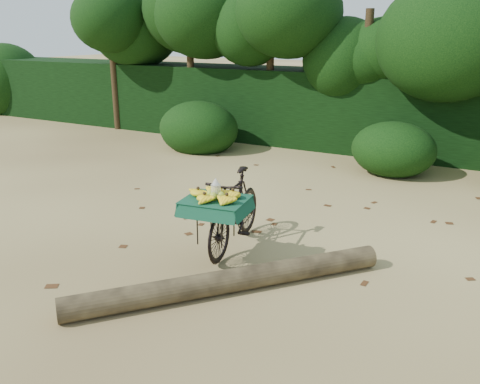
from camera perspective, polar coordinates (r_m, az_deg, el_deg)
The scene contains 7 objects.
ground at distance 7.11m, azimuth -3.30°, elevation -4.72°, with size 80.00×80.00×0.00m, color #CDBA6D.
vendor_bicycle at distance 6.49m, azimuth -0.70°, elevation -2.01°, with size 0.84×1.81×1.02m.
fallen_log at distance 5.57m, azimuth -1.07°, elevation -9.92°, with size 0.26×0.26×3.56m, color brown.
hedge_backdrop at distance 12.50m, azimuth 12.26°, elevation 9.02°, with size 26.00×1.80×1.80m, color black.
tree_row at distance 11.83m, azimuth 8.35°, elevation 14.12°, with size 14.50×2.00×4.00m, color black, non-canonical shape.
bush_clumps at distance 10.55m, azimuth 11.51°, elevation 5.01°, with size 8.80×1.70×0.90m, color black, non-canonical shape.
leaf_litter at distance 7.63m, azimuth -0.72°, elevation -3.05°, with size 7.00×7.30×0.01m, color #482913, non-canonical shape.
Camera 1 is at (3.51, -5.55, 2.72)m, focal length 38.00 mm.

